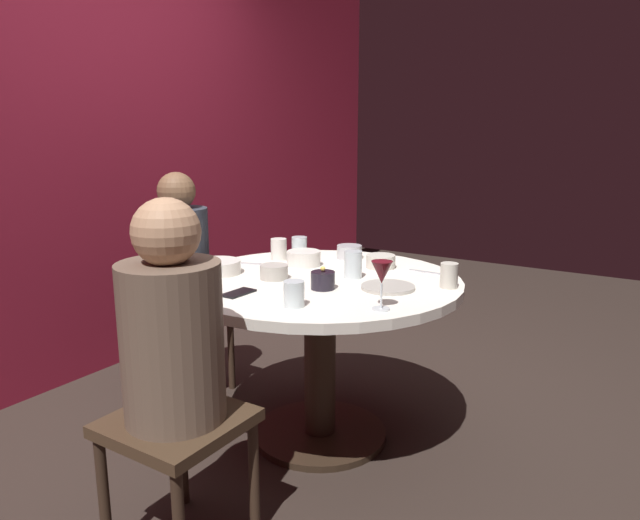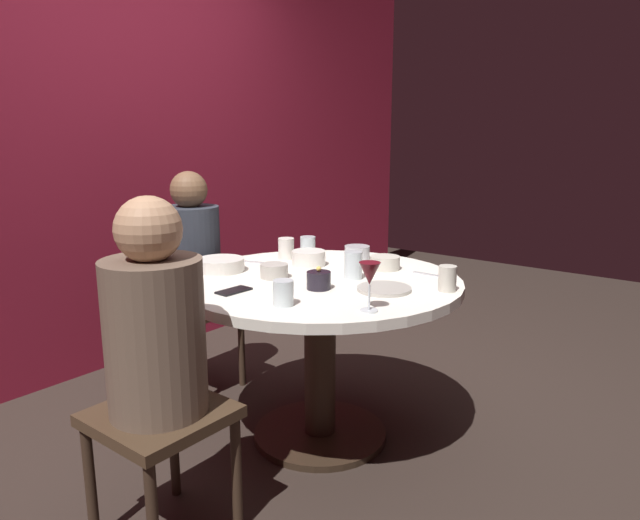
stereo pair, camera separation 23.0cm
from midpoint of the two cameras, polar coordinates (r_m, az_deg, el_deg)
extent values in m
plane|color=#2D231E|center=(2.76, -2.49, -16.99)|extent=(8.00, 8.00, 0.00)
cube|color=maroon|center=(3.52, -23.98, 10.49)|extent=(6.00, 0.10, 2.60)
cylinder|color=silver|center=(2.49, -2.65, -2.28)|extent=(1.21, 1.21, 0.04)
cylinder|color=#332319|center=(2.61, -2.56, -10.23)|extent=(0.14, 0.14, 0.71)
cylinder|color=#2D2116|center=(2.75, -2.49, -16.72)|extent=(0.60, 0.60, 0.03)
cube|color=#3F2D1E|center=(2.00, -17.27, -15.15)|extent=(0.40, 0.40, 0.04)
cylinder|color=brown|center=(1.89, -17.80, -7.79)|extent=(0.32, 0.32, 0.50)
sphere|color=tan|center=(1.80, -18.53, 2.60)|extent=(0.21, 0.21, 0.21)
cylinder|color=#332319|center=(2.11, -9.86, -20.58)|extent=(0.04, 0.04, 0.43)
cylinder|color=#332319|center=(2.15, -23.67, -20.77)|extent=(0.04, 0.04, 0.43)
cylinder|color=#332319|center=(2.32, -16.39, -17.59)|extent=(0.04, 0.04, 0.43)
cube|color=#3F2D1E|center=(3.11, -15.48, -4.96)|extent=(0.40, 0.40, 0.04)
cylinder|color=#2D333D|center=(3.04, -15.78, 0.07)|extent=(0.30, 0.30, 0.52)
sphere|color=brown|center=(2.99, -16.17, 6.54)|extent=(0.19, 0.19, 0.19)
cylinder|color=#332319|center=(3.21, -19.57, -9.14)|extent=(0.04, 0.04, 0.43)
cylinder|color=#332319|center=(2.96, -15.44, -10.68)|extent=(0.04, 0.04, 0.43)
cylinder|color=#332319|center=(3.41, -15.05, -7.54)|extent=(0.04, 0.04, 0.43)
cylinder|color=#332319|center=(3.18, -10.85, -8.81)|extent=(0.04, 0.04, 0.43)
cylinder|color=black|center=(2.30, -2.57, -2.05)|extent=(0.10, 0.10, 0.07)
sphere|color=#F9D159|center=(2.29, -2.58, -0.90)|extent=(0.02, 0.02, 0.02)
cylinder|color=silver|center=(2.04, 2.84, -4.89)|extent=(0.06, 0.06, 0.01)
cylinder|color=silver|center=(2.03, 2.85, -3.59)|extent=(0.01, 0.01, 0.09)
cone|color=maroon|center=(2.01, 2.88, -1.26)|extent=(0.08, 0.08, 0.08)
cylinder|color=#B2ADA3|center=(2.32, 3.96, -2.70)|extent=(0.22, 0.22, 0.01)
cube|color=black|center=(2.28, -10.94, -3.25)|extent=(0.14, 0.07, 0.01)
cylinder|color=#B7B7BC|center=(2.86, 0.62, 0.79)|extent=(0.12, 0.12, 0.07)
cylinder|color=silver|center=(2.62, -12.65, -0.70)|extent=(0.21, 0.21, 0.06)
cylinder|color=beige|center=(2.66, 3.57, -0.16)|extent=(0.13, 0.13, 0.06)
cylinder|color=#B2ADA3|center=(2.48, -7.22, -1.20)|extent=(0.12, 0.12, 0.06)
cylinder|color=silver|center=(2.71, -4.04, 0.14)|extent=(0.16, 0.16, 0.07)
cylinder|color=silver|center=(2.91, -4.32, 1.29)|extent=(0.08, 0.08, 0.10)
cylinder|color=silver|center=(2.84, -6.41, 1.02)|extent=(0.08, 0.08, 0.11)
cylinder|color=beige|center=(2.35, 9.92, -1.55)|extent=(0.07, 0.07, 0.10)
cylinder|color=silver|center=(2.47, 0.63, -0.48)|extent=(0.08, 0.08, 0.12)
cylinder|color=silver|center=(2.08, -5.76, -3.38)|extent=(0.08, 0.08, 0.09)
cube|color=#B7B7BC|center=(2.77, -9.45, -0.39)|extent=(0.07, 0.18, 0.01)
cube|color=#B7B7BC|center=(2.59, 8.14, -1.25)|extent=(0.02, 0.18, 0.01)
camera|label=1|loc=(0.11, -92.67, -0.59)|focal=32.42mm
camera|label=2|loc=(0.11, 87.33, 0.59)|focal=32.42mm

